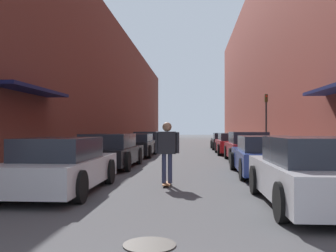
# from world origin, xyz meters

# --- Properties ---
(ground) EXTENTS (136.94, 136.94, 0.00)m
(ground) POSITION_xyz_m (0.00, 24.90, 0.00)
(ground) COLOR #424244
(curb_strip_left) EXTENTS (1.80, 62.24, 0.12)m
(curb_strip_left) POSITION_xyz_m (-4.79, 31.12, 0.06)
(curb_strip_left) COLOR gray
(curb_strip_left) RESTS_ON ground
(curb_strip_right) EXTENTS (1.80, 62.24, 0.12)m
(curb_strip_right) POSITION_xyz_m (4.79, 31.12, 0.06)
(curb_strip_right) COLOR gray
(curb_strip_right) RESTS_ON ground
(building_row_left) EXTENTS (4.90, 62.24, 10.21)m
(building_row_left) POSITION_xyz_m (-7.69, 31.12, 5.10)
(building_row_left) COLOR brown
(building_row_left) RESTS_ON ground
(building_row_right) EXTENTS (4.90, 62.24, 14.74)m
(building_row_right) POSITION_xyz_m (7.69, 31.12, 7.37)
(building_row_right) COLOR brown
(building_row_right) RESTS_ON ground
(parked_car_left_0) EXTENTS (1.88, 4.36, 1.31)m
(parked_car_left_0) POSITION_xyz_m (-2.74, 6.78, 0.64)
(parked_car_left_0) COLOR #B7B7BC
(parked_car_left_0) RESTS_ON ground
(parked_car_left_1) EXTENTS (2.08, 4.65, 1.33)m
(parked_car_left_1) POSITION_xyz_m (-2.88, 12.49, 0.65)
(parked_car_left_1) COLOR black
(parked_car_left_1) RESTS_ON ground
(parked_car_left_2) EXTENTS (2.05, 4.72, 1.25)m
(parked_car_left_2) POSITION_xyz_m (-2.79, 18.50, 0.62)
(parked_car_left_2) COLOR black
(parked_car_left_2) RESTS_ON ground
(parked_car_left_3) EXTENTS (1.87, 4.56, 1.33)m
(parked_car_left_3) POSITION_xyz_m (-2.82, 23.75, 0.63)
(parked_car_left_3) COLOR #232326
(parked_car_left_3) RESTS_ON ground
(parked_car_left_4) EXTENTS (2.05, 4.57, 1.20)m
(parked_car_left_4) POSITION_xyz_m (-2.95, 29.07, 0.59)
(parked_car_left_4) COLOR #515459
(parked_car_left_4) RESTS_ON ground
(parked_car_right_0) EXTENTS (2.03, 4.30, 1.37)m
(parked_car_right_0) POSITION_xyz_m (2.79, 5.45, 0.66)
(parked_car_right_0) COLOR #B7B7BC
(parked_car_right_0) RESTS_ON ground
(parked_car_right_1) EXTENTS (2.06, 4.69, 1.29)m
(parked_car_right_1) POSITION_xyz_m (2.82, 10.51, 0.63)
(parked_car_right_1) COLOR navy
(parked_car_right_1) RESTS_ON ground
(parked_car_right_2) EXTENTS (1.94, 4.02, 1.38)m
(parked_car_right_2) POSITION_xyz_m (2.95, 15.80, 0.66)
(parked_car_right_2) COLOR maroon
(parked_car_right_2) RESTS_ON ground
(parked_car_right_3) EXTENTS (1.99, 4.16, 1.27)m
(parked_car_right_3) POSITION_xyz_m (2.77, 20.57, 0.62)
(parked_car_right_3) COLOR maroon
(parked_car_right_3) RESTS_ON ground
(parked_car_right_4) EXTENTS (2.06, 4.19, 1.22)m
(parked_car_right_4) POSITION_xyz_m (2.76, 26.06, 0.59)
(parked_car_right_4) COLOR black
(parked_car_right_4) RESTS_ON ground
(skateboarder) EXTENTS (0.65, 0.78, 1.70)m
(skateboarder) POSITION_xyz_m (-0.28, 7.96, 1.05)
(skateboarder) COLOR brown
(skateboarder) RESTS_ON ground
(manhole_cover) EXTENTS (0.70, 0.70, 0.02)m
(manhole_cover) POSITION_xyz_m (-0.14, 2.84, 0.01)
(manhole_cover) COLOR #332D28
(manhole_cover) RESTS_ON ground
(traffic_light) EXTENTS (0.16, 0.22, 3.38)m
(traffic_light) POSITION_xyz_m (4.56, 19.62, 2.22)
(traffic_light) COLOR #2D2D2D
(traffic_light) RESTS_ON curb_strip_right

